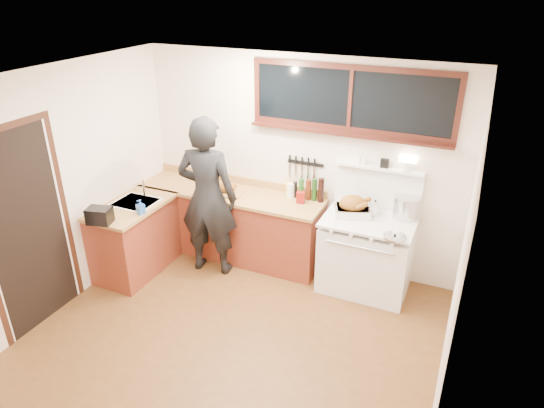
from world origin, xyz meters
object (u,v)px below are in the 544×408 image
at_px(cutting_board, 227,189).
at_px(man, 208,197).
at_px(vintage_stove, 366,252).
at_px(roast_turkey, 353,207).

bearing_deg(cutting_board, man, -98.54).
bearing_deg(man, cutting_board, 81.46).
bearing_deg(vintage_stove, man, -168.03).
relative_size(vintage_stove, cutting_board, 3.68).
distance_m(vintage_stove, roast_turkey, 0.57).
relative_size(man, roast_turkey, 4.20).
distance_m(vintage_stove, man, 1.97).
bearing_deg(roast_turkey, vintage_stove, -8.03).
xyz_separation_m(vintage_stove, roast_turkey, (-0.21, 0.03, 0.53)).
bearing_deg(roast_turkey, man, -165.60).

